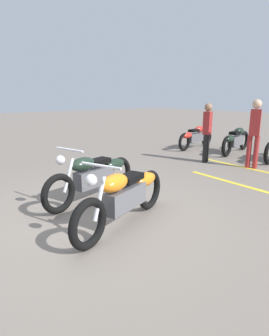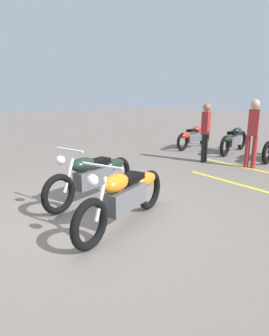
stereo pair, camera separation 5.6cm
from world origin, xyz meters
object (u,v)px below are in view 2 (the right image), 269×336
Objects in this scene: motorcycle_bright_foreground at (126,195)px; motorcycle_row_right at (234,140)px; bystander_secondary at (253,130)px; motorcycle_row_far_right at (193,137)px; motorcycle_dark_foreground at (94,175)px; bystander_near_row at (206,130)px.

motorcycle_bright_foreground is 6.48m from motorcycle_row_right.
bystander_secondary is (4.71, 0.64, 0.53)m from motorcycle_bright_foreground.
motorcycle_row_far_right is 1.18× the size of bystander_secondary.
motorcycle_bright_foreground is 1.20× the size of bystander_secondary.
motorcycle_dark_foreground is 5.98m from motorcycle_row_right.
bystander_near_row is (4.12, 0.63, 0.47)m from motorcycle_dark_foreground.
motorcycle_row_right is 1.31× the size of bystander_near_row.
motorcycle_bright_foreground reaches higher than motorcycle_row_far_right.
bystander_secondary is at bearing -147.49° from motorcycle_row_right.
motorcycle_bright_foreground and motorcycle_dark_foreground have the same top height.
motorcycle_row_far_right is at bearing -58.53° from bystander_near_row.
motorcycle_bright_foreground is 0.98× the size of motorcycle_row_right.
bystander_secondary reaches higher than motorcycle_row_far_right.
motorcycle_dark_foreground reaches higher than motorcycle_row_far_right.
motorcycle_row_right is at bearing 173.40° from motorcycle_dark_foreground.
bystander_secondary is at bearing -179.23° from bystander_near_row.
motorcycle_row_right is 1.23× the size of bystander_secondary.
motorcycle_bright_foreground is at bearing 97.42° from bystander_near_row.
bystander_near_row reaches higher than motorcycle_dark_foreground.
motorcycle_row_right is 1.88m from bystander_near_row.
bystander_secondary is at bearing 158.12° from motorcycle_dark_foreground.
bystander_near_row is at bearing -175.81° from motorcycle_bright_foreground.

